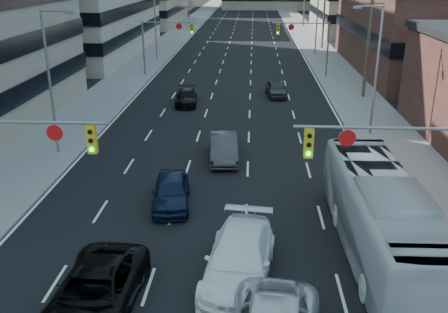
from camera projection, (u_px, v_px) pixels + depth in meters
name	position (u px, v px, depth m)	size (l,w,h in m)	color
road_surface	(246.00, 13.00, 134.49)	(18.00, 300.00, 0.02)	black
sidewalk_left	(204.00, 12.00, 135.08)	(5.00, 300.00, 0.15)	slate
sidewalk_right	(289.00, 12.00, 133.86)	(5.00, 300.00, 0.15)	slate
storefront_right_mid	(446.00, 31.00, 56.94)	(20.00, 30.00, 9.00)	#472119
signal_near_left	(9.00, 158.00, 19.45)	(6.59, 0.33, 6.00)	slate
signal_near_right	(397.00, 166.00, 18.66)	(6.59, 0.33, 6.00)	slate
signal_far_left	(164.00, 37.00, 54.02)	(6.09, 0.33, 6.00)	slate
signal_far_right	(307.00, 38.00, 53.20)	(6.09, 0.33, 6.00)	slate
utility_pole_block	(369.00, 34.00, 44.04)	(2.20, 0.28, 11.00)	#4C3D2D
utility_pole_midblock	(324.00, 9.00, 72.05)	(2.20, 0.28, 11.00)	#4C3D2D
streetlight_left_near	(52.00, 76.00, 30.55)	(2.03, 0.22, 9.00)	slate
streetlight_left_mid	(156.00, 20.00, 63.23)	(2.03, 0.22, 9.00)	slate
streetlight_left_far	(190.00, 2.00, 95.91)	(2.03, 0.22, 9.00)	slate
streetlight_right_near	(375.00, 65.00, 34.12)	(2.03, 0.22, 9.00)	slate
streetlight_right_far	(316.00, 17.00, 66.80)	(2.03, 0.22, 9.00)	slate
black_pickup	(95.00, 293.00, 17.13)	(2.71, 5.88, 1.63)	black
white_van	(239.00, 259.00, 19.00)	(2.44, 6.01, 1.74)	white
transit_bus	(382.00, 217.00, 20.38)	(2.88, 12.29, 3.42)	silver
sedan_blue	(171.00, 191.00, 25.05)	(1.81, 4.49, 1.53)	black
sedan_grey_center	(224.00, 148.00, 31.04)	(1.66, 4.76, 1.57)	#333436
sedan_black_far	(186.00, 97.00, 43.67)	(1.83, 4.51, 1.31)	black
sedan_grey_right	(276.00, 89.00, 46.49)	(1.71, 4.24, 1.44)	#313133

